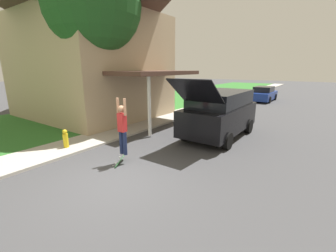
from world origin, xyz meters
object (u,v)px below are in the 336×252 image
suv_parked (220,113)px  car_down_street (264,94)px  skateboard (119,161)px  fire_hydrant (66,139)px  skateboarder (122,126)px  lawn_tree_near (93,5)px

suv_parked → car_down_street: bearing=95.0°
skateboard → fire_hydrant: 2.74m
suv_parked → car_down_street: size_ratio=1.23×
suv_parked → fire_hydrant: size_ratio=7.34×
skateboarder → skateboard: 1.21m
car_down_street → fire_hydrant: car_down_street is taller
lawn_tree_near → car_down_street: lawn_tree_near is taller
suv_parked → fire_hydrant: 6.67m
suv_parked → fire_hydrant: suv_parked is taller
skateboarder → skateboard: bearing=-121.3°
skateboarder → lawn_tree_near: bearing=149.5°
lawn_tree_near → skateboard: (4.22, -2.68, -5.91)m
suv_parked → car_down_street: suv_parked is taller
suv_parked → skateboarder: suv_parked is taller
skateboard → suv_parked: bearing=73.2°
car_down_street → skateboard: 18.61m
car_down_street → skateboarder: bearing=-90.6°
car_down_street → fire_hydrant: 19.10m
skateboard → fire_hydrant: bearing=-174.3°
lawn_tree_near → fire_hydrant: 6.46m
lawn_tree_near → skateboard: lawn_tree_near is taller
suv_parked → skateboarder: size_ratio=2.83×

